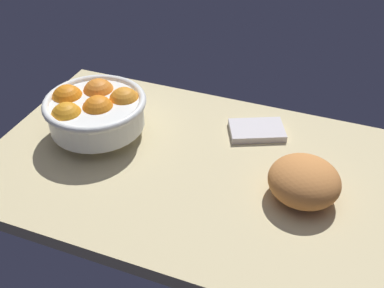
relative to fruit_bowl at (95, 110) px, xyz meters
The scene contains 4 objects.
ground_plane 23.89cm from the fruit_bowl, behind, with size 83.70×54.46×3.00cm, color #CCBB88.
fruit_bowl is the anchor object (origin of this frame).
bread_loaf 47.01cm from the fruit_bowl, behind, with size 13.70×13.38×8.06cm, color #CB7E3F.
napkin_folded 36.46cm from the fruit_bowl, 159.05° to the right, with size 12.15×7.90×1.55cm, color silver.
Camera 1 is at (-27.17, 68.09, 62.19)cm, focal length 42.90 mm.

